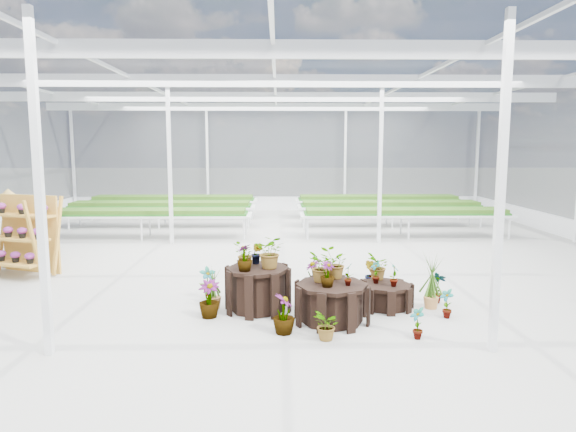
{
  "coord_description": "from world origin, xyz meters",
  "views": [
    {
      "loc": [
        0.08,
        -10.65,
        2.76
      ],
      "look_at": [
        0.29,
        0.25,
        1.3
      ],
      "focal_mm": 32.0,
      "sensor_mm": 36.0,
      "label": 1
    }
  ],
  "objects_px": {
    "plinth_mid": "(332,303)",
    "shelf_rack": "(17,236)",
    "bird_table": "(11,228)",
    "plinth_low": "(385,296)",
    "plinth_tall": "(258,289)"
  },
  "relations": [
    {
      "from": "plinth_mid",
      "to": "shelf_rack",
      "type": "height_order",
      "value": "shelf_rack"
    },
    {
      "from": "bird_table",
      "to": "plinth_low",
      "type": "bearing_deg",
      "value": -21.92
    },
    {
      "from": "plinth_tall",
      "to": "plinth_mid",
      "type": "bearing_deg",
      "value": -26.57
    },
    {
      "from": "shelf_rack",
      "to": "plinth_tall",
      "type": "bearing_deg",
      "value": -6.11
    },
    {
      "from": "shelf_rack",
      "to": "plinth_low",
      "type": "bearing_deg",
      "value": 1.46
    },
    {
      "from": "bird_table",
      "to": "plinth_tall",
      "type": "bearing_deg",
      "value": -29.73
    },
    {
      "from": "plinth_mid",
      "to": "bird_table",
      "type": "xyz_separation_m",
      "value": [
        -7.06,
        3.97,
        0.6
      ]
    },
    {
      "from": "plinth_low",
      "to": "shelf_rack",
      "type": "bearing_deg",
      "value": 162.16
    },
    {
      "from": "plinth_mid",
      "to": "plinth_low",
      "type": "bearing_deg",
      "value": 34.99
    },
    {
      "from": "shelf_rack",
      "to": "bird_table",
      "type": "xyz_separation_m",
      "value": [
        -0.58,
        0.87,
        0.05
      ]
    },
    {
      "from": "plinth_tall",
      "to": "plinth_mid",
      "type": "relative_size",
      "value": 0.93
    },
    {
      "from": "plinth_tall",
      "to": "shelf_rack",
      "type": "distance_m",
      "value": 5.86
    },
    {
      "from": "plinth_mid",
      "to": "bird_table",
      "type": "height_order",
      "value": "bird_table"
    },
    {
      "from": "plinth_tall",
      "to": "plinth_low",
      "type": "bearing_deg",
      "value": 2.6
    },
    {
      "from": "shelf_rack",
      "to": "bird_table",
      "type": "height_order",
      "value": "bird_table"
    }
  ]
}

